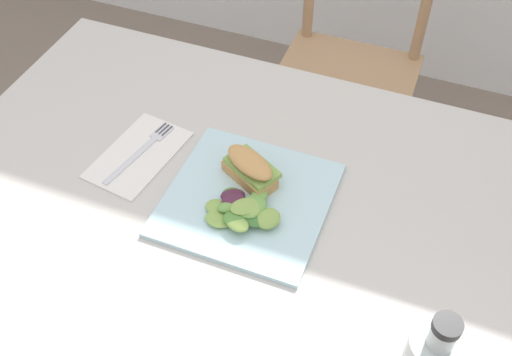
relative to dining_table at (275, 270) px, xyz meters
name	(u,v)px	position (x,y,z in m)	size (l,w,h in m)	color
dining_table	(275,270)	(0.00, 0.00, 0.00)	(1.32, 0.86, 0.74)	#BCB7AD
chair_wooden_far	(347,72)	(-0.08, 0.84, -0.17)	(0.40, 0.40, 0.87)	tan
plate_lunch	(248,199)	(-0.07, 0.04, 0.13)	(0.28, 0.28, 0.01)	silver
sandwich_half_front	(250,168)	(-0.08, 0.08, 0.16)	(0.12, 0.10, 0.06)	tan
salad_mixed_greens	(244,209)	(-0.06, 0.00, 0.15)	(0.14, 0.12, 0.03)	#84A84C
napkin_folded	(139,155)	(-0.30, 0.07, 0.12)	(0.12, 0.20, 0.00)	silver
fork_on_napkin	(144,148)	(-0.30, 0.09, 0.13)	(0.06, 0.18, 0.00)	silver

